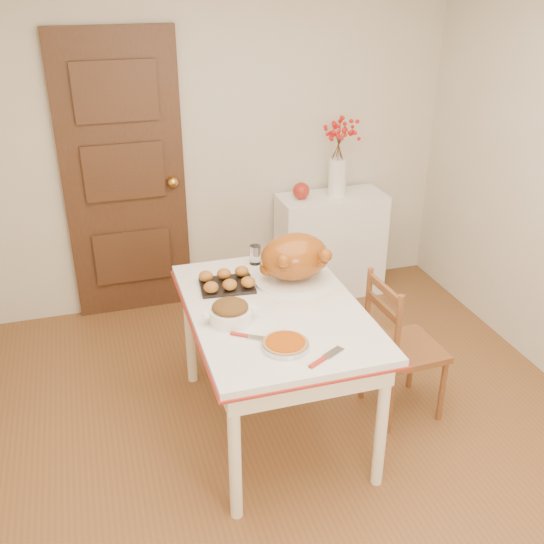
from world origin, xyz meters
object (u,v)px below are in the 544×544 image
object	(u,v)px
chair_oak	(405,346)
pumpkin_pie	(285,344)
turkey_platter	(294,259)
sideboard	(330,245)
kitchen_table	(275,369)

from	to	relation	value
chair_oak	pumpkin_pie	size ratio (longest dim) A/B	3.98
chair_oak	pumpkin_pie	bearing A→B (deg)	108.42
pumpkin_pie	turkey_platter	bearing A→B (deg)	67.74
sideboard	kitchen_table	distance (m)	1.73
sideboard	turkey_platter	xyz separation A→B (m)	(-0.72, -1.22, 0.52)
chair_oak	kitchen_table	bearing A→B (deg)	82.22
sideboard	kitchen_table	world-z (taller)	sideboard
turkey_platter	kitchen_table	bearing A→B (deg)	-137.51
kitchen_table	pumpkin_pie	distance (m)	0.58
turkey_platter	pumpkin_pie	distance (m)	0.69
chair_oak	turkey_platter	world-z (taller)	turkey_platter
sideboard	chair_oak	xyz separation A→B (m)	(-0.15, -1.53, 0.03)
sideboard	pumpkin_pie	size ratio (longest dim) A/B	3.68
sideboard	turkey_platter	distance (m)	1.52
sideboard	chair_oak	size ratio (longest dim) A/B	0.92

